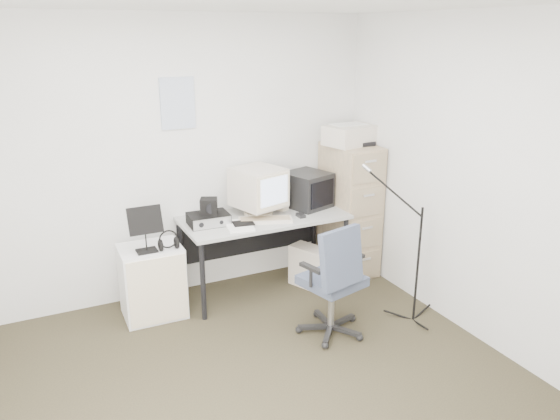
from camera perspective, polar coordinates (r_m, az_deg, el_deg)
name	(u,v)px	position (r m, az deg, el deg)	size (l,w,h in m)	color
floor	(269,393)	(3.92, -1.17, -18.60)	(3.60, 3.60, 0.01)	#2D291E
ceiling	(266,0)	(3.14, -1.48, 21.07)	(3.60, 3.60, 0.01)	white
wall_back	(183,160)	(4.95, -10.14, 5.19)	(3.60, 0.02, 2.50)	silver
wall_front	(499,382)	(2.00, 21.87, -16.36)	(3.60, 0.02, 2.50)	silver
wall_right	(486,185)	(4.36, 20.72, 2.50)	(0.02, 3.60, 2.50)	silver
wall_calendar	(178,103)	(4.85, -10.66, 10.90)	(0.30, 0.02, 0.44)	white
filing_cabinet	(349,209)	(5.47, 7.26, 0.07)	(0.40, 0.60, 1.30)	tan
printer	(351,135)	(5.31, 7.42, 7.78)	(0.48, 0.33, 0.19)	beige
desk	(264,253)	(5.12, -1.67, -4.53)	(1.50, 0.70, 0.73)	#979890
crt_monitor	(258,192)	(4.98, -2.30, 1.94)	(0.39, 0.42, 0.44)	beige
crt_tv	(307,190)	(5.23, 2.84, 2.14)	(0.37, 0.39, 0.33)	black
desk_speaker	(282,202)	(5.13, 0.22, 0.89)	(0.09, 0.09, 0.17)	beige
keyboard	(265,220)	(4.85, -1.53, -1.05)	(0.48, 0.17, 0.03)	beige
mouse	(301,215)	(4.96, 2.17, -0.57)	(0.06, 0.10, 0.03)	black
radio_receiver	(208,219)	(4.80, -7.49, -0.94)	(0.35, 0.25, 0.10)	black
radio_speaker	(209,206)	(4.75, -7.46, 0.38)	(0.14, 0.13, 0.14)	black
papers	(239,226)	(4.73, -4.29, -1.63)	(0.22, 0.30, 0.02)	white
pc_tower	(312,267)	(5.23, 3.33, -6.00)	(0.19, 0.43, 0.40)	beige
office_chair	(332,278)	(4.36, 5.46, -7.12)	(0.55, 0.55, 0.96)	#535A71
side_cart	(152,281)	(4.81, -13.21, -7.26)	(0.51, 0.41, 0.63)	white
music_stand	(145,229)	(4.52, -13.93, -1.91)	(0.27, 0.14, 0.40)	black
headphones	(169,243)	(4.58, -11.57, -3.38)	(0.18, 0.18, 0.03)	black
mic_stand	(419,248)	(4.61, 14.34, -3.85)	(0.02, 0.02, 1.31)	black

